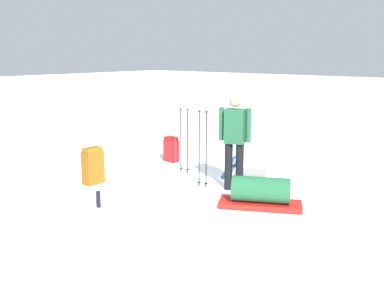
# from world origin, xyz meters

# --- Properties ---
(ground_plane) EXTENTS (80.00, 80.00, 0.00)m
(ground_plane) POSITION_xyz_m (0.00, 0.00, 0.00)
(ground_plane) COLOR white
(skier_standing) EXTENTS (0.54, 0.32, 1.70)m
(skier_standing) POSITION_xyz_m (-0.98, 0.02, 0.95)
(skier_standing) COLOR black
(skier_standing) RESTS_ON ground_plane
(ski_pair_near) EXTENTS (0.97, 1.75, 0.05)m
(ski_pair_near) POSITION_xyz_m (-0.07, -1.25, 0.01)
(ski_pair_near) COLOR #2762AE
(ski_pair_near) RESTS_ON ground_plane
(backpack_large_dark) EXTENTS (0.32, 0.22, 0.56)m
(backpack_large_dark) POSITION_xyz_m (1.26, -0.80, 0.27)
(backpack_large_dark) COLOR maroon
(backpack_large_dark) RESTS_ON ground_plane
(backpack_bright) EXTENTS (0.22, 0.37, 0.69)m
(backpack_bright) POSITION_xyz_m (1.26, 1.37, 0.34)
(backpack_bright) COLOR #925414
(backpack_bright) RESTS_ON ground_plane
(ski_poles_planted_near) EXTENTS (0.21, 0.11, 1.31)m
(ski_poles_planted_near) POSITION_xyz_m (0.46, -0.31, 0.73)
(ski_poles_planted_near) COLOR black
(ski_poles_planted_near) RESTS_ON ground_plane
(ski_poles_planted_far) EXTENTS (0.20, 0.11, 1.40)m
(ski_poles_planted_far) POSITION_xyz_m (-0.42, 0.21, 0.77)
(ski_poles_planted_far) COLOR black
(ski_poles_planted_far) RESTS_ON ground_plane
(gear_sled) EXTENTS (1.35, 1.00, 0.49)m
(gear_sled) POSITION_xyz_m (-1.80, 0.49, 0.22)
(gear_sled) COLOR red
(gear_sled) RESTS_ON ground_plane
(sleeping_mat_rolled) EXTENTS (0.57, 0.42, 0.18)m
(sleeping_mat_rolled) POSITION_xyz_m (-0.82, -0.83, 0.09)
(sleeping_mat_rolled) COLOR gray
(sleeping_mat_rolled) RESTS_ON ground_plane
(thermos_bottle) EXTENTS (0.07, 0.07, 0.26)m
(thermos_bottle) POSITION_xyz_m (0.17, 2.12, 0.13)
(thermos_bottle) COLOR black
(thermos_bottle) RESTS_ON ground_plane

